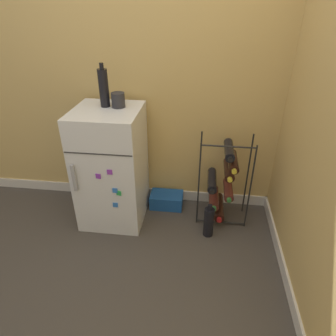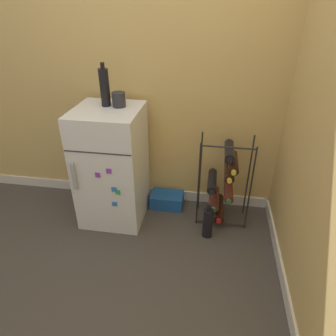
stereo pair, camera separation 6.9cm
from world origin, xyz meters
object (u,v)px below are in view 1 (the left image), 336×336
wine_rack (223,182)px  fridge_top_bottle (104,88)px  loose_bottle_floor (209,222)px  soda_box (167,200)px  mini_fridge (112,167)px  fridge_top_cup (118,100)px

wine_rack → fridge_top_bottle: (-0.88, -0.00, 0.70)m
fridge_top_bottle → loose_bottle_floor: fridge_top_bottle is taller
soda_box → loose_bottle_floor: (0.36, -0.32, 0.06)m
mini_fridge → wine_rack: mini_fridge is taller
mini_fridge → soda_box: 0.59m
wine_rack → fridge_top_cup: fridge_top_cup is taller
mini_fridge → wine_rack: 0.87m
fridge_top_cup → mini_fridge: bearing=-139.5°
wine_rack → loose_bottle_floor: wine_rack is taller
mini_fridge → fridge_top_cup: size_ratio=8.90×
wine_rack → loose_bottle_floor: (-0.09, -0.23, -0.22)m
soda_box → loose_bottle_floor: 0.49m
mini_fridge → fridge_top_bottle: (-0.02, 0.07, 0.59)m
wine_rack → fridge_top_cup: size_ratio=6.95×
loose_bottle_floor → soda_box: bearing=138.2°
wine_rack → mini_fridge: bearing=-175.2°
wine_rack → soda_box: wine_rack is taller
soda_box → wine_rack: bearing=-12.1°
soda_box → loose_bottle_floor: size_ratio=0.98×
wine_rack → loose_bottle_floor: size_ratio=2.55×
fridge_top_cup → loose_bottle_floor: 1.11m
wine_rack → soda_box: bearing=167.9°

